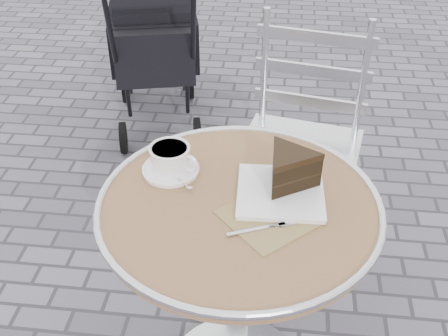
# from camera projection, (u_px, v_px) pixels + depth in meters

# --- Properties ---
(cafe_table) EXTENTS (0.72, 0.72, 0.74)m
(cafe_table) POSITION_uv_depth(u_px,v_px,m) (238.00, 251.00, 1.49)
(cafe_table) COLOR silver
(cafe_table) RESTS_ON ground
(cappuccino_set) EXTENTS (0.15, 0.16, 0.08)m
(cappuccino_set) POSITION_uv_depth(u_px,v_px,m) (171.00, 161.00, 1.48)
(cappuccino_set) COLOR white
(cappuccino_set) RESTS_ON cafe_table
(cake_plate_set) EXTENTS (0.27, 0.34, 0.12)m
(cake_plate_set) POSITION_uv_depth(u_px,v_px,m) (287.00, 175.00, 1.40)
(cake_plate_set) COLOR #8C704D
(cake_plate_set) RESTS_ON cafe_table
(bistro_chair) EXTENTS (0.49, 0.49, 0.94)m
(bistro_chair) POSITION_uv_depth(u_px,v_px,m) (305.00, 116.00, 2.03)
(bistro_chair) COLOR silver
(bistro_chair) RESTS_ON ground
(baby_stroller) EXTENTS (0.60, 0.96, 0.93)m
(baby_stroller) POSITION_uv_depth(u_px,v_px,m) (154.00, 47.00, 2.91)
(baby_stroller) COLOR black
(baby_stroller) RESTS_ON ground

